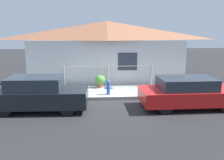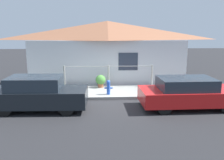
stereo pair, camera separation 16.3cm
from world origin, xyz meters
The scene contains 9 objects.
ground_plane centered at (0.00, 0.00, 0.00)m, with size 60.00×60.00×0.00m, color #262628.
sidewalk centered at (0.00, 1.16, 0.07)m, with size 24.00×2.32×0.14m.
house centered at (0.00, 3.74, 2.97)m, with size 9.47×2.23×3.73m.
fence centered at (0.00, 2.17, 0.79)m, with size 4.90×0.10×1.18m.
car_left centered at (-2.99, -1.30, 0.70)m, with size 3.88×1.71×1.40m.
car_right centered at (3.22, -1.30, 0.65)m, with size 4.13×1.85×1.29m.
fire_hydrant centered at (-0.07, 0.50, 0.51)m, with size 0.40×0.18×0.70m.
potted_plant_near_hydrant centered at (-0.45, 2.00, 0.53)m, with size 0.54×0.54×0.69m.
potted_plant_by_fence centered at (-2.79, 1.49, 0.43)m, with size 0.40×0.40×0.54m.
Camera 2 is at (-0.50, -11.24, 3.31)m, focal length 40.00 mm.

